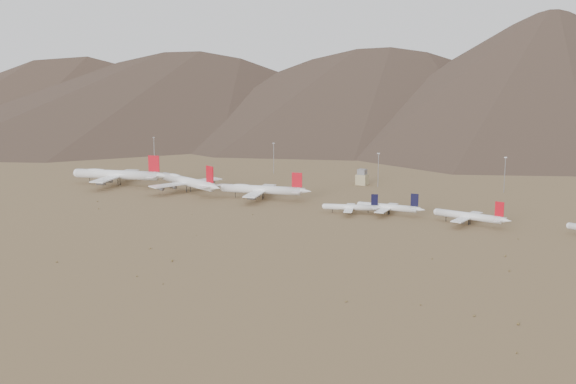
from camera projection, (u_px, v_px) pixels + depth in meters
The scene contains 14 objects.
ground at pixel (248, 210), 457.63m from camera, with size 3000.00×3000.00×0.00m, color olive.
mountain_ridge at pixel (517, 25), 1216.63m from camera, with size 4400.00×1000.00×300.00m.
widebody_west at pixel (117, 174), 546.22m from camera, with size 77.96×61.39×23.58m.
widebody_centre at pixel (188, 182), 518.37m from camera, with size 70.17×56.27×22.04m.
widebody_east at pixel (262, 189), 492.18m from camera, with size 64.34×50.50×19.37m.
narrowbody_a at pixel (352, 207), 446.49m from camera, with size 37.28×27.73×12.74m.
narrowbody_b at pixel (389, 207), 443.58m from camera, with size 43.75×31.32×14.43m.
narrowbody_c at pixel (470, 216), 416.72m from camera, with size 46.91×34.12×15.55m.
control_tower at pixel (362, 178), 548.02m from camera, with size 8.00×8.00×12.00m.
mast_far_west at pixel (154, 150), 643.28m from camera, with size 2.00×0.60×25.70m.
mast_west at pixel (274, 156), 600.87m from camera, with size 2.00×0.60×25.70m.
mast_centre at pixel (378, 168), 537.08m from camera, with size 2.00×0.60×25.70m.
mast_east at pixel (505, 173), 515.80m from camera, with size 2.00×0.60×25.70m.
desert_scrub at pixel (222, 257), 348.19m from camera, with size 447.56×178.36×0.96m.
Camera 1 is at (227.42, -386.50, 95.33)m, focal length 45.00 mm.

